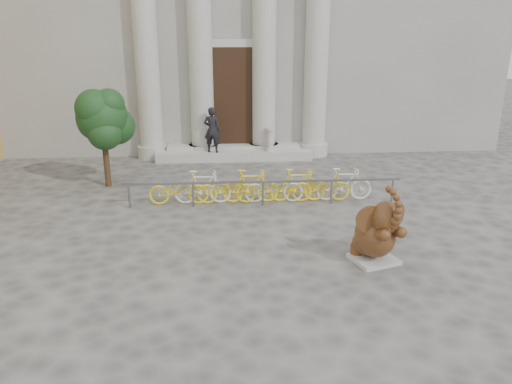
{
  "coord_description": "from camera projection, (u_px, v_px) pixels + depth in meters",
  "views": [
    {
      "loc": [
        -0.46,
        -9.64,
        4.87
      ],
      "look_at": [
        0.33,
        1.79,
        1.1
      ],
      "focal_mm": 35.0,
      "sensor_mm": 36.0,
      "label": 1
    }
  ],
  "objects": [
    {
      "name": "entrance_steps",
      "position": [
        234.0,
        154.0,
        19.54
      ],
      "size": [
        6.0,
        1.2,
        0.36
      ],
      "primitive_type": "cube",
      "color": "#A8A59E",
      "rests_on": "ground"
    },
    {
      "name": "balustrade_post",
      "position": [
        270.0,
        140.0,
        19.16
      ],
      "size": [
        0.37,
        0.37,
        0.9
      ],
      "color": "#A8A59E",
      "rests_on": "entrance_steps"
    },
    {
      "name": "ground",
      "position": [
        246.0,
        267.0,
        10.69
      ],
      "size": [
        80.0,
        80.0,
        0.0
      ],
      "primitive_type": "plane",
      "color": "#474442",
      "rests_on": "ground"
    },
    {
      "name": "bike_rack",
      "position": [
        262.0,
        186.0,
        14.53
      ],
      "size": [
        8.0,
        0.53,
        1.0
      ],
      "color": "slate",
      "rests_on": "ground"
    },
    {
      "name": "elephant_statue",
      "position": [
        377.0,
        234.0,
        10.73
      ],
      "size": [
        1.21,
        1.44,
        1.82
      ],
      "rotation": [
        0.0,
        0.0,
        0.32
      ],
      "color": "#A8A59E",
      "rests_on": "ground"
    },
    {
      "name": "pedestrian",
      "position": [
        212.0,
        130.0,
        18.83
      ],
      "size": [
        0.71,
        0.55,
        1.73
      ],
      "primitive_type": "imported",
      "rotation": [
        0.0,
        0.0,
        2.9
      ],
      "color": "black",
      "rests_on": "entrance_steps"
    },
    {
      "name": "tree",
      "position": [
        103.0,
        119.0,
        15.5
      ],
      "size": [
        1.81,
        1.65,
        3.14
      ],
      "color": "#332114",
      "rests_on": "ground"
    },
    {
      "name": "classical_building",
      "position": [
        229.0,
        3.0,
        22.98
      ],
      "size": [
        22.0,
        10.7,
        12.0
      ],
      "color": "gray",
      "rests_on": "ground"
    }
  ]
}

